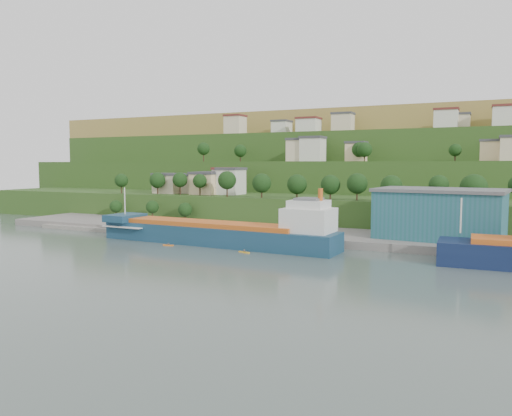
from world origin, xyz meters
The scene contains 10 objects.
ground centered at (0.00, 0.00, 0.00)m, with size 500.00×500.00×0.00m, color #4B5B56.
quay centered at (20.00, 28.00, 0.00)m, with size 220.00×26.00×4.00m, color slate.
pebble_beach centered at (-55.00, 22.00, 0.00)m, with size 40.00×18.00×2.40m, color slate.
hillside centered at (0.00, 168.71, 0.08)m, with size 360.00×210.97×96.00m.
cargo_ship_near centered at (-4.39, 7.89, 2.74)m, with size 67.26×14.09×17.16m.
warehouse centered at (46.88, 29.49, 8.43)m, with size 32.91×22.30×12.80m.
caravan centered at (-48.79, 20.54, 2.64)m, with size 6.16×2.57×2.88m, color silver.
dinghy centered at (-41.97, 21.97, 1.60)m, with size 4.05×1.52×0.81m, color silver.
kayak_orange centered at (-16.51, 0.90, 0.22)m, with size 2.97×0.93×0.73m.
kayak_yellow centered at (5.82, -0.04, 0.23)m, with size 3.21×1.44×0.80m.
Camera 1 is at (57.78, -104.90, 21.01)m, focal length 35.00 mm.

